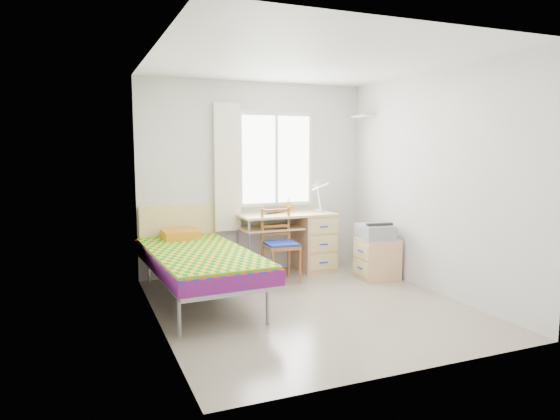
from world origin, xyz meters
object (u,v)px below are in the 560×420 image
Objects in this scene: chair at (280,240)px; printer at (375,231)px; bed at (198,258)px; desk at (309,239)px; cabinet at (377,259)px.

chair is 1.91× the size of printer.
bed is 2.34m from printer.
desk reaches higher than cabinet.
bed is 2.41× the size of chair.
printer is (1.18, -0.38, 0.10)m from chair.
chair is at bearing -148.09° from desk.
chair is at bearing 169.29° from printer.
printer is (2.34, -0.02, 0.16)m from bed.
desk is (1.75, 0.73, -0.03)m from bed.
chair is (1.15, 0.36, 0.06)m from bed.
printer reaches higher than cabinet.
bed is at bearing -173.47° from printer.
printer is at bearing -3.67° from bed.
desk is at bearing 135.26° from printer.
chair is (-0.59, -0.37, 0.09)m from desk.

